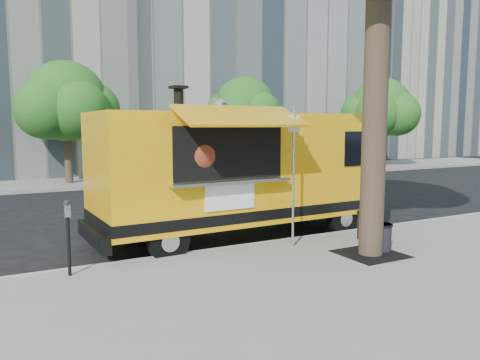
{
  "coord_description": "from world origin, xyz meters",
  "views": [
    {
      "loc": [
        -4.1,
        -9.73,
        2.75
      ],
      "look_at": [
        1.09,
        0.0,
        1.47
      ],
      "focal_mm": 35.0,
      "sensor_mm": 36.0,
      "label": 1
    }
  ],
  "objects_px": {
    "far_tree_c": "(245,107)",
    "parking_meter": "(68,229)",
    "far_tree_d": "(381,108)",
    "trash_bin_right": "(368,224)",
    "trash_bin_left": "(381,236)",
    "food_truck": "(240,170)",
    "sign_post": "(294,168)",
    "far_tree_b": "(66,101)"
  },
  "relations": [
    {
      "from": "far_tree_c",
      "to": "parking_meter",
      "type": "xyz_separation_m",
      "value": [
        -11.0,
        -13.75,
        -2.74
      ]
    },
    {
      "from": "far_tree_d",
      "to": "trash_bin_right",
      "type": "bearing_deg",
      "value": -135.26
    },
    {
      "from": "trash_bin_left",
      "to": "far_tree_d",
      "type": "bearing_deg",
      "value": 45.52
    },
    {
      "from": "trash_bin_left",
      "to": "trash_bin_right",
      "type": "distance_m",
      "value": 1.04
    },
    {
      "from": "far_tree_c",
      "to": "far_tree_d",
      "type": "bearing_deg",
      "value": 1.15
    },
    {
      "from": "far_tree_c",
      "to": "food_truck",
      "type": "distance_m",
      "value": 14.15
    },
    {
      "from": "far_tree_c",
      "to": "sign_post",
      "type": "relative_size",
      "value": 1.74
    },
    {
      "from": "food_truck",
      "to": "trash_bin_right",
      "type": "distance_m",
      "value": 3.25
    },
    {
      "from": "food_truck",
      "to": "parking_meter",
      "type": "bearing_deg",
      "value": -162.24
    },
    {
      "from": "trash_bin_right",
      "to": "far_tree_c",
      "type": "bearing_deg",
      "value": 72.38
    },
    {
      "from": "sign_post",
      "to": "trash_bin_right",
      "type": "distance_m",
      "value": 2.39
    },
    {
      "from": "parking_meter",
      "to": "trash_bin_left",
      "type": "height_order",
      "value": "parking_meter"
    },
    {
      "from": "food_truck",
      "to": "trash_bin_right",
      "type": "bearing_deg",
      "value": -42.12
    },
    {
      "from": "food_truck",
      "to": "trash_bin_right",
      "type": "height_order",
      "value": "food_truck"
    },
    {
      "from": "sign_post",
      "to": "parking_meter",
      "type": "height_order",
      "value": "sign_post"
    },
    {
      "from": "trash_bin_left",
      "to": "trash_bin_right",
      "type": "relative_size",
      "value": 0.9
    },
    {
      "from": "sign_post",
      "to": "trash_bin_left",
      "type": "distance_m",
      "value": 2.3
    },
    {
      "from": "far_tree_b",
      "to": "trash_bin_right",
      "type": "height_order",
      "value": "far_tree_b"
    },
    {
      "from": "sign_post",
      "to": "food_truck",
      "type": "distance_m",
      "value": 1.76
    },
    {
      "from": "far_tree_c",
      "to": "sign_post",
      "type": "bearing_deg",
      "value": -114.81
    },
    {
      "from": "parking_meter",
      "to": "far_tree_d",
      "type": "bearing_deg",
      "value": 33.6
    },
    {
      "from": "far_tree_b",
      "to": "far_tree_c",
      "type": "bearing_deg",
      "value": -1.91
    },
    {
      "from": "trash_bin_right",
      "to": "food_truck",
      "type": "bearing_deg",
      "value": 140.04
    },
    {
      "from": "trash_bin_left",
      "to": "far_tree_b",
      "type": "bearing_deg",
      "value": 104.56
    },
    {
      "from": "far_tree_c",
      "to": "trash_bin_left",
      "type": "relative_size",
      "value": 9.13
    },
    {
      "from": "trash_bin_left",
      "to": "parking_meter",
      "type": "bearing_deg",
      "value": 167.49
    },
    {
      "from": "sign_post",
      "to": "food_truck",
      "type": "xyz_separation_m",
      "value": [
        -0.36,
        1.72,
        -0.16
      ]
    },
    {
      "from": "sign_post",
      "to": "far_tree_d",
      "type": "bearing_deg",
      "value": 40.7
    },
    {
      "from": "parking_meter",
      "to": "trash_bin_left",
      "type": "distance_m",
      "value": 6.16
    },
    {
      "from": "parking_meter",
      "to": "trash_bin_left",
      "type": "relative_size",
      "value": 2.34
    },
    {
      "from": "far_tree_c",
      "to": "far_tree_d",
      "type": "relative_size",
      "value": 0.92
    },
    {
      "from": "far_tree_c",
      "to": "sign_post",
      "type": "distance_m",
      "value": 15.48
    },
    {
      "from": "far_tree_c",
      "to": "trash_bin_right",
      "type": "height_order",
      "value": "far_tree_c"
    },
    {
      "from": "far_tree_c",
      "to": "sign_post",
      "type": "height_order",
      "value": "far_tree_c"
    },
    {
      "from": "sign_post",
      "to": "trash_bin_right",
      "type": "relative_size",
      "value": 4.72
    },
    {
      "from": "parking_meter",
      "to": "sign_post",
      "type": "bearing_deg",
      "value": -2.52
    },
    {
      "from": "far_tree_c",
      "to": "parking_meter",
      "type": "height_order",
      "value": "far_tree_c"
    },
    {
      "from": "trash_bin_left",
      "to": "trash_bin_right",
      "type": "bearing_deg",
      "value": 60.92
    },
    {
      "from": "far_tree_b",
      "to": "sign_post",
      "type": "relative_size",
      "value": 1.83
    },
    {
      "from": "far_tree_d",
      "to": "sign_post",
      "type": "distance_m",
      "value": 21.79
    },
    {
      "from": "far_tree_c",
      "to": "parking_meter",
      "type": "bearing_deg",
      "value": -128.66
    },
    {
      "from": "sign_post",
      "to": "food_truck",
      "type": "height_order",
      "value": "food_truck"
    }
  ]
}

